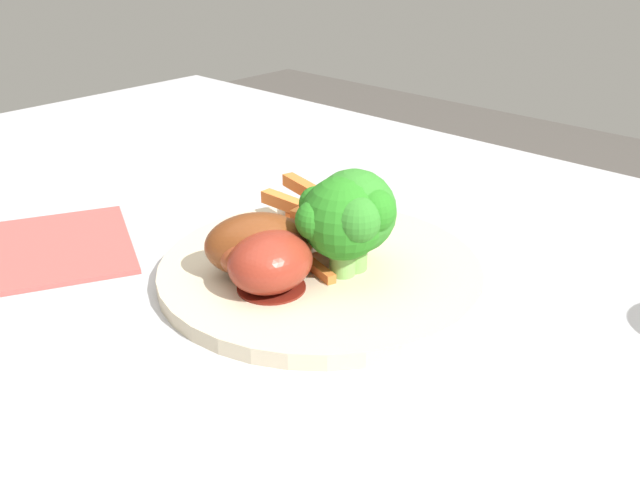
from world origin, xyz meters
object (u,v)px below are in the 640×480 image
object	(u,v)px
dining_table	(249,375)
chicken_drumstick_extra	(275,260)
broccoli_floret_middle	(348,227)
carrot_fries_pile	(314,218)
chicken_drumstick_near	(275,247)
chicken_drumstick_far	(261,245)
broccoli_floret_back	(354,213)
dinner_plate	(320,271)
broccoli_floret_front	(343,217)

from	to	relation	value
dining_table	chicken_drumstick_extra	size ratio (longest dim) A/B	10.88
broccoli_floret_middle	dining_table	bearing A→B (deg)	38.63
broccoli_floret_middle	carrot_fries_pile	bearing A→B (deg)	-23.76
chicken_drumstick_near	chicken_drumstick_far	world-z (taller)	chicken_drumstick_far
chicken_drumstick_near	chicken_drumstick_far	bearing A→B (deg)	65.30
dining_table	chicken_drumstick_far	world-z (taller)	chicken_drumstick_far
dining_table	broccoli_floret_back	distance (m)	0.17
dinner_plate	broccoli_floret_middle	world-z (taller)	broccoli_floret_middle
carrot_fries_pile	chicken_drumstick_far	distance (m)	0.08
chicken_drumstick_near	carrot_fries_pile	bearing A→B (deg)	-72.22
chicken_drumstick_extra	broccoli_floret_middle	bearing A→B (deg)	-111.81
chicken_drumstick_near	broccoli_floret_middle	bearing A→B (deg)	-135.25
broccoli_floret_front	broccoli_floret_middle	bearing A→B (deg)	-79.60
chicken_drumstick_near	dining_table	bearing A→B (deg)	25.76
dinner_plate	chicken_drumstick_far	world-z (taller)	chicken_drumstick_far
chicken_drumstick_far	carrot_fries_pile	bearing A→B (deg)	-77.64
chicken_drumstick_extra	carrot_fries_pile	bearing A→B (deg)	-64.93
chicken_drumstick_far	chicken_drumstick_extra	size ratio (longest dim) A/B	1.00
dining_table	carrot_fries_pile	world-z (taller)	carrot_fries_pile
dining_table	carrot_fries_pile	distance (m)	0.14
broccoli_floret_front	chicken_drumstick_near	world-z (taller)	broccoli_floret_front
dinner_plate	chicken_drumstick_near	xyz separation A→B (m)	(0.02, 0.03, 0.03)
broccoli_floret_front	chicken_drumstick_extra	bearing A→B (deg)	64.10
broccoli_floret_back	chicken_drumstick_far	bearing A→B (deg)	49.05
broccoli_floret_back	chicken_drumstick_extra	xyz separation A→B (m)	(0.02, 0.06, -0.03)
carrot_fries_pile	broccoli_floret_front	bearing A→B (deg)	151.40
carrot_fries_pile	chicken_drumstick_extra	xyz separation A→B (m)	(-0.04, 0.08, 0.00)
broccoli_floret_back	chicken_drumstick_near	distance (m)	0.06
dining_table	dinner_plate	world-z (taller)	dinner_plate
broccoli_floret_front	chicken_drumstick_far	world-z (taller)	broccoli_floret_front
chicken_drumstick_near	dinner_plate	bearing A→B (deg)	-116.35
broccoli_floret_middle	carrot_fries_pile	xyz separation A→B (m)	(0.06, -0.03, -0.02)
dining_table	dinner_plate	xyz separation A→B (m)	(-0.04, -0.04, 0.09)
broccoli_floret_front	broccoli_floret_back	world-z (taller)	broccoli_floret_back
broccoli_floret_front	carrot_fries_pile	bearing A→B (deg)	-28.60
dining_table	broccoli_floret_front	distance (m)	0.16
dinner_plate	chicken_drumstick_extra	bearing A→B (deg)	91.14
broccoli_floret_front	chicken_drumstick_far	size ratio (longest dim) A/B	0.67
broccoli_floret_back	chicken_drumstick_extra	size ratio (longest dim) A/B	0.69
chicken_drumstick_far	dining_table	bearing A→B (deg)	5.08
dining_table	carrot_fries_pile	size ratio (longest dim) A/B	9.34
dinner_plate	carrot_fries_pile	size ratio (longest dim) A/B	1.88
broccoli_floret_middle	broccoli_floret_back	xyz separation A→B (m)	(-0.00, -0.00, 0.01)
dinner_plate	carrot_fries_pile	bearing A→B (deg)	-41.29
dining_table	chicken_drumstick_extra	distance (m)	0.13
dining_table	chicken_drumstick_near	xyz separation A→B (m)	(-0.02, -0.01, 0.12)
broccoli_floret_front	chicken_drumstick_near	xyz separation A→B (m)	(0.04, 0.03, -0.03)
chicken_drumstick_extra	chicken_drumstick_near	bearing A→B (deg)	-43.29
dining_table	carrot_fries_pile	bearing A→B (deg)	-92.14
broccoli_floret_middle	chicken_drumstick_extra	xyz separation A→B (m)	(0.02, 0.05, -0.02)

